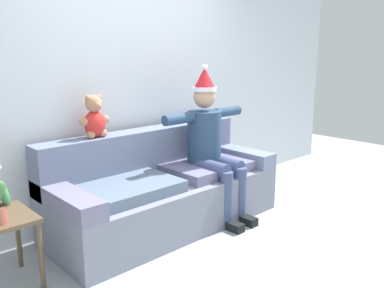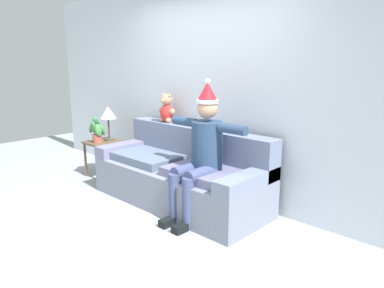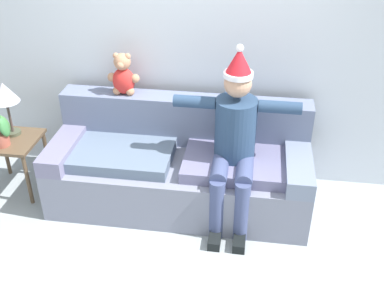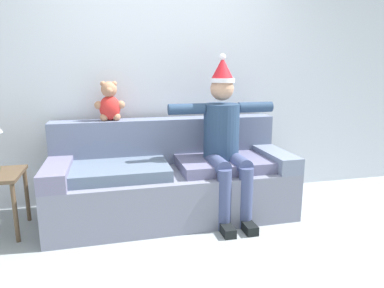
{
  "view_description": "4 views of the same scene",
  "coord_description": "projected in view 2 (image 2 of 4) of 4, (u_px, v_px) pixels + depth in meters",
  "views": [
    {
      "loc": [
        -2.33,
        -1.86,
        1.65
      ],
      "look_at": [
        0.15,
        0.78,
        0.82
      ],
      "focal_mm": 37.92,
      "sensor_mm": 36.0,
      "label": 1
    },
    {
      "loc": [
        3.05,
        -1.97,
        1.73
      ],
      "look_at": [
        0.26,
        0.94,
        0.79
      ],
      "focal_mm": 34.36,
      "sensor_mm": 36.0,
      "label": 2
    },
    {
      "loc": [
        0.6,
        -2.4,
        2.68
      ],
      "look_at": [
        0.14,
        0.8,
        0.73
      ],
      "focal_mm": 43.63,
      "sensor_mm": 36.0,
      "label": 3
    },
    {
      "loc": [
        -0.56,
        -2.07,
        1.38
      ],
      "look_at": [
        0.18,
        0.91,
        0.71
      ],
      "focal_mm": 31.68,
      "sensor_mm": 36.0,
      "label": 4
    }
  ],
  "objects": [
    {
      "name": "side_table",
      "position": [
        105.0,
        147.0,
        5.45
      ],
      "size": [
        0.49,
        0.48,
        0.54
      ],
      "color": "brown",
      "rests_on": "ground_plane"
    },
    {
      "name": "couch",
      "position": [
        182.0,
        175.0,
        4.48
      ],
      "size": [
        2.25,
        0.89,
        0.9
      ],
      "color": "slate",
      "rests_on": "ground_plane"
    },
    {
      "name": "back_wall",
      "position": [
        211.0,
        90.0,
        4.62
      ],
      "size": [
        7.0,
        0.1,
        2.7
      ],
      "primitive_type": "cube",
      "color": "silver",
      "rests_on": "ground_plane"
    },
    {
      "name": "table_lamp",
      "position": [
        108.0,
        114.0,
        5.42
      ],
      "size": [
        0.24,
        0.24,
        0.51
      ],
      "color": "#474D39",
      "rests_on": "side_table"
    },
    {
      "name": "person_seated",
      "position": [
        201.0,
        150.0,
        3.94
      ],
      "size": [
        1.02,
        0.77,
        1.53
      ],
      "color": "navy",
      "rests_on": "ground_plane"
    },
    {
      "name": "ground_plane",
      "position": [
        112.0,
        228.0,
        3.83
      ],
      "size": [
        10.0,
        10.0,
        0.0
      ],
      "primitive_type": "plane",
      "color": "#98A1A6"
    },
    {
      "name": "candle_tall",
      "position": [
        98.0,
        132.0,
        5.48
      ],
      "size": [
        0.04,
        0.04,
        0.2
      ],
      "color": "beige",
      "rests_on": "side_table"
    },
    {
      "name": "potted_plant",
      "position": [
        97.0,
        131.0,
        5.33
      ],
      "size": [
        0.26,
        0.25,
        0.39
      ],
      "color": "#A45242",
      "rests_on": "side_table"
    },
    {
      "name": "teddy_bear",
      "position": [
        167.0,
        109.0,
        4.87
      ],
      "size": [
        0.29,
        0.17,
        0.38
      ],
      "color": "red",
      "rests_on": "couch"
    }
  ]
}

